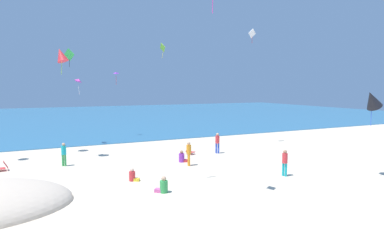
{
  "coord_description": "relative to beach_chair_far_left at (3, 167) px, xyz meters",
  "views": [
    {
      "loc": [
        -8.1,
        -9.45,
        5.13
      ],
      "look_at": [
        0.0,
        7.67,
        3.23
      ],
      "focal_mm": 30.59,
      "sensor_mm": 36.0,
      "label": 1
    }
  ],
  "objects": [
    {
      "name": "kite_lime",
      "position": [
        14.7,
        11.37,
        9.17
      ],
      "size": [
        0.38,
        1.02,
        1.68
      ],
      "rotation": [
        0.0,
        0.0,
        1.41
      ],
      "color": "#99DB33"
    },
    {
      "name": "ocean_water",
      "position": [
        10.17,
        36.67,
        -0.24
      ],
      "size": [
        120.0,
        60.0,
        0.05
      ],
      "primitive_type": "cube",
      "color": "teal",
      "rests_on": "ground_plane"
    },
    {
      "name": "person_3",
      "position": [
        10.89,
        -3.7,
        0.65
      ],
      "size": [
        0.38,
        0.38,
        1.59
      ],
      "rotation": [
        0.0,
        0.0,
        2.93
      ],
      "color": "orange",
      "rests_on": "ground_plane"
    },
    {
      "name": "ground_plane",
      "position": [
        10.17,
        -3.38,
        -0.27
      ],
      "size": [
        120.0,
        120.0,
        0.0
      ],
      "primitive_type": "plane",
      "color": "beige"
    },
    {
      "name": "kite_purple",
      "position": [
        9.45,
        10.95,
        6.31
      ],
      "size": [
        0.56,
        0.5,
        1.34
      ],
      "rotation": [
        0.0,
        0.0,
        2.77
      ],
      "color": "purple"
    },
    {
      "name": "kite_magenta",
      "position": [
        5.43,
        7.3,
        5.47
      ],
      "size": [
        0.68,
        0.81,
        1.53
      ],
      "rotation": [
        0.0,
        0.0,
        4.9
      ],
      "color": "#DB3DA8"
    },
    {
      "name": "person_0",
      "position": [
        14.86,
        -8.36,
        0.63
      ],
      "size": [
        0.39,
        0.39,
        1.55
      ],
      "rotation": [
        0.0,
        0.0,
        0.33
      ],
      "color": "#19ADB2",
      "rests_on": "ground_plane"
    },
    {
      "name": "person_7",
      "position": [
        6.64,
        -5.57,
        0.0
      ],
      "size": [
        0.65,
        0.56,
        0.73
      ],
      "rotation": [
        0.0,
        0.0,
        5.74
      ],
      "color": "red",
      "rests_on": "ground_plane"
    },
    {
      "name": "kite_red",
      "position": [
        3.7,
        1.97,
        7.11
      ],
      "size": [
        1.28,
        1.24,
        1.91
      ],
      "rotation": [
        0.0,
        0.0,
        0.9
      ],
      "color": "red"
    },
    {
      "name": "person_1",
      "position": [
        14.6,
        -0.98,
        0.66
      ],
      "size": [
        0.45,
        0.45,
        1.6
      ],
      "rotation": [
        0.0,
        0.0,
        3.97
      ],
      "color": "blue",
      "rests_on": "ground_plane"
    },
    {
      "name": "beach_chair_far_left",
      "position": [
        0.0,
        0.0,
        0.0
      ],
      "size": [
        0.68,
        0.61,
        0.6
      ],
      "rotation": [
        0.0,
        0.0,
        3.26
      ],
      "color": "#D13D3D",
      "rests_on": "ground_plane"
    },
    {
      "name": "beach_chair_far_right",
      "position": [
        12.51,
        -0.39,
        -0.01
      ],
      "size": [
        0.77,
        0.8,
        0.53
      ],
      "rotation": [
        0.0,
        0.0,
        5.29
      ],
      "color": "#D13D3D",
      "rests_on": "ground_plane"
    },
    {
      "name": "kite_green",
      "position": [
        4.74,
        7.72,
        7.67
      ],
      "size": [
        0.82,
        0.77,
        1.61
      ],
      "rotation": [
        0.0,
        0.0,
        5.72
      ],
      "color": "green"
    },
    {
      "name": "kite_black",
      "position": [
        18.85,
        -10.72,
        4.19
      ],
      "size": [
        1.26,
        0.88,
        2.08
      ],
      "rotation": [
        0.0,
        0.0,
        4.76
      ],
      "color": "black"
    },
    {
      "name": "person_2",
      "position": [
        7.45,
        -8.16,
        0.04
      ],
      "size": [
        0.72,
        0.67,
        0.82
      ],
      "rotation": [
        0.0,
        0.0,
        2.46
      ],
      "color": "green",
      "rests_on": "ground_plane"
    },
    {
      "name": "person_5",
      "position": [
        3.48,
        -0.3,
        0.62
      ],
      "size": [
        0.43,
        0.43,
        1.54
      ],
      "rotation": [
        0.0,
        0.0,
        4.1
      ],
      "color": "green",
      "rests_on": "ground_plane"
    },
    {
      "name": "person_6",
      "position": [
        10.92,
        -2.55,
        0.04
      ],
      "size": [
        0.72,
        0.51,
        0.82
      ],
      "rotation": [
        0.0,
        0.0,
        6.0
      ],
      "color": "purple",
      "rests_on": "ground_plane"
    },
    {
      "name": "kite_white",
      "position": [
        19.39,
        1.4,
        9.56
      ],
      "size": [
        0.83,
        0.3,
        1.27
      ],
      "rotation": [
        0.0,
        0.0,
        2.96
      ],
      "color": "white"
    }
  ]
}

